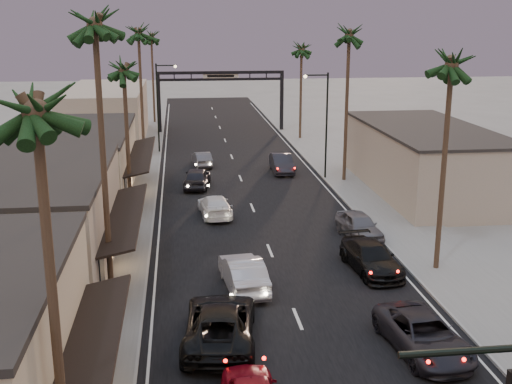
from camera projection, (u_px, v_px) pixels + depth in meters
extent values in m
plane|color=slate|center=(248.00, 197.00, 49.38)|extent=(200.00, 200.00, 0.00)
cube|color=black|center=(242.00, 181.00, 54.18)|extent=(14.00, 120.00, 0.02)
cube|color=slate|center=(133.00, 165.00, 59.77)|extent=(5.00, 92.00, 0.12)
cube|color=slate|center=(332.00, 160.00, 61.97)|extent=(5.00, 92.00, 0.12)
cube|color=gray|center=(31.00, 225.00, 33.74)|extent=(8.00, 14.00, 5.50)
cube|color=#B9AE8D|center=(77.00, 164.00, 49.14)|extent=(8.00, 16.00, 5.00)
cube|color=gray|center=(107.00, 115.00, 71.06)|extent=(8.00, 20.00, 6.00)
cube|color=gray|center=(425.00, 161.00, 50.36)|extent=(8.00, 18.00, 5.00)
cube|color=black|center=(159.00, 104.00, 76.37)|extent=(0.40, 0.40, 7.00)
cube|color=black|center=(282.00, 102.00, 78.08)|extent=(0.40, 0.40, 7.00)
cube|color=black|center=(221.00, 73.00, 76.29)|extent=(15.20, 0.35, 0.35)
cube|color=black|center=(221.00, 79.00, 76.50)|extent=(15.20, 0.30, 0.30)
cube|color=beige|center=(221.00, 76.00, 76.37)|extent=(4.20, 0.12, 1.00)
cylinder|color=black|center=(326.00, 127.00, 53.84)|extent=(0.16, 0.16, 9.00)
cylinder|color=black|center=(316.00, 75.00, 52.60)|extent=(2.00, 0.12, 0.12)
sphere|color=#FFD899|center=(305.00, 76.00, 52.52)|extent=(0.30, 0.30, 0.30)
cylinder|color=black|center=(158.00, 109.00, 64.63)|extent=(0.16, 0.16, 9.00)
cylinder|color=black|center=(166.00, 65.00, 63.63)|extent=(2.00, 0.12, 0.12)
sphere|color=#FFD899|center=(175.00, 66.00, 63.76)|extent=(0.30, 0.30, 0.30)
cylinder|color=#38281C|center=(54.00, 316.00, 17.24)|extent=(0.28, 0.28, 11.00)
sphere|color=black|center=(34.00, 88.00, 15.65)|extent=(3.20, 3.20, 3.20)
cylinder|color=#38281C|center=(104.00, 171.00, 29.44)|extent=(0.28, 0.28, 13.00)
sphere|color=black|center=(94.00, 10.00, 27.59)|extent=(3.20, 3.20, 3.20)
cylinder|color=#38281C|center=(128.00, 145.00, 43.25)|extent=(0.28, 0.28, 10.00)
sphere|color=black|center=(123.00, 61.00, 41.79)|extent=(3.20, 3.20, 3.20)
cylinder|color=#38281C|center=(141.00, 98.00, 61.20)|extent=(0.28, 0.28, 12.00)
sphere|color=black|center=(138.00, 26.00, 59.48)|extent=(3.20, 3.20, 3.20)
cylinder|color=#38281C|center=(443.00, 172.00, 33.61)|extent=(0.28, 0.28, 11.00)
sphere|color=black|center=(453.00, 53.00, 32.02)|extent=(3.20, 3.20, 3.20)
cylinder|color=#38281C|center=(346.00, 110.00, 52.65)|extent=(0.28, 0.28, 12.00)
sphere|color=black|center=(349.00, 27.00, 50.93)|extent=(3.20, 3.20, 3.20)
cylinder|color=#38281C|center=(301.00, 95.00, 72.08)|extent=(0.28, 0.28, 10.00)
sphere|color=black|center=(302.00, 44.00, 70.62)|extent=(3.20, 3.20, 3.20)
cylinder|color=#38281C|center=(153.00, 81.00, 83.41)|extent=(0.28, 0.28, 11.00)
sphere|color=black|center=(151.00, 32.00, 81.82)|extent=(3.20, 3.20, 3.20)
imported|color=black|center=(220.00, 323.00, 26.93)|extent=(3.61, 6.61, 1.76)
imported|color=#A0A0A5|center=(243.00, 273.00, 32.39)|extent=(2.29, 5.26, 1.68)
imported|color=silver|center=(215.00, 206.00, 44.48)|extent=(2.41, 5.08, 1.43)
imported|color=black|center=(197.00, 177.00, 51.99)|extent=(2.58, 5.03, 1.64)
imported|color=#49484D|center=(202.00, 159.00, 59.60)|extent=(1.87, 4.22, 1.34)
imported|color=black|center=(423.00, 334.00, 26.22)|extent=(3.10, 5.73, 1.52)
imported|color=black|center=(371.00, 258.00, 34.64)|extent=(2.72, 5.54, 1.55)
imported|color=#56555B|center=(359.00, 225.00, 40.01)|extent=(2.38, 4.81, 1.58)
imported|color=black|center=(282.00, 163.00, 57.12)|extent=(1.76, 4.93, 1.62)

